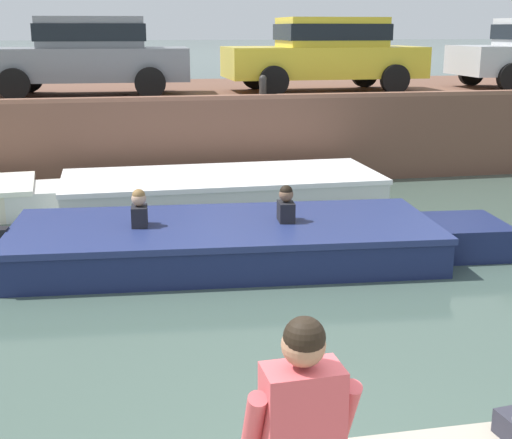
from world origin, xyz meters
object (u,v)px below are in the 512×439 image
(boat_moored_central_white, at_px, (206,190))
(car_left_inner_grey, at_px, (88,53))
(motorboat_passing, at_px, (244,241))
(mooring_bollard_mid, at_px, (263,86))
(car_centre_yellow, at_px, (326,51))
(person_seated_left, at_px, (299,432))

(boat_moored_central_white, distance_m, car_left_inner_grey, 4.26)
(motorboat_passing, height_order, mooring_bollard_mid, mooring_bollard_mid)
(boat_moored_central_white, height_order, mooring_bollard_mid, mooring_bollard_mid)
(boat_moored_central_white, xyz_separation_m, car_left_inner_grey, (-1.95, 3.06, 2.24))
(mooring_bollard_mid, bearing_deg, motorboat_passing, -104.57)
(car_centre_yellow, height_order, mooring_bollard_mid, car_centre_yellow)
(boat_moored_central_white, xyz_separation_m, person_seated_left, (-0.74, -9.11, 0.89))
(motorboat_passing, xyz_separation_m, person_seated_left, (-0.84, -6.03, 0.90))
(boat_moored_central_white, height_order, car_left_inner_grey, car_left_inner_grey)
(mooring_bollard_mid, distance_m, person_seated_left, 11.11)
(car_centre_yellow, height_order, person_seated_left, car_centre_yellow)
(boat_moored_central_white, bearing_deg, car_centre_yellow, 45.53)
(car_left_inner_grey, relative_size, person_seated_left, 4.31)
(car_left_inner_grey, height_order, mooring_bollard_mid, car_left_inner_grey)
(motorboat_passing, relative_size, person_seated_left, 6.99)
(person_seated_left, bearing_deg, motorboat_passing, 82.08)
(car_centre_yellow, relative_size, person_seated_left, 4.33)
(motorboat_passing, distance_m, car_centre_yellow, 7.16)
(car_left_inner_grey, distance_m, person_seated_left, 12.31)
(car_left_inner_grey, distance_m, mooring_bollard_mid, 3.60)
(boat_moored_central_white, bearing_deg, car_left_inner_grey, 122.46)
(motorboat_passing, distance_m, person_seated_left, 6.16)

